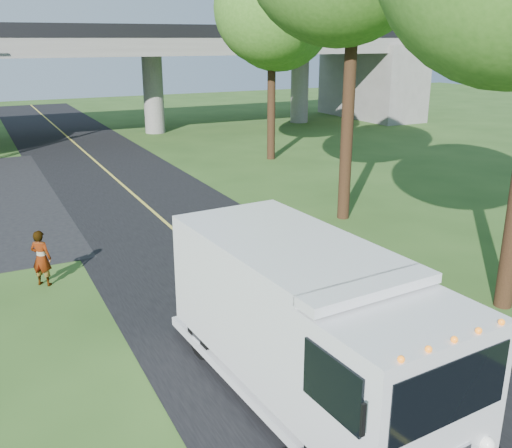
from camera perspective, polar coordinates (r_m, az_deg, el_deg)
ground at (r=11.83m, az=9.08°, el=-15.29°), size 120.00×120.00×0.00m
road at (r=19.94m, az=-7.78°, el=-0.98°), size 7.00×90.00×0.02m
lane_line at (r=19.93m, az=-7.78°, el=-0.92°), size 0.12×90.00×0.01m
overpass at (r=40.38m, az=-18.79°, el=14.45°), size 54.00×10.00×7.30m
tree_right_far at (r=31.67m, az=2.13°, el=21.39°), size 5.77×5.67×10.99m
step_van at (r=10.58m, az=5.06°, el=-9.47°), size 3.01×7.10×2.92m
pedestrian at (r=16.54m, az=-20.68°, el=-3.20°), size 0.68×0.66×1.58m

